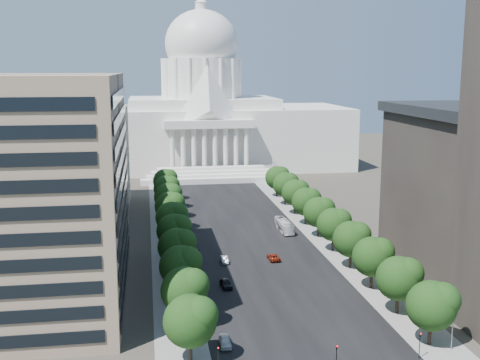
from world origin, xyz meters
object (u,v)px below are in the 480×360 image
car_red (273,257)px  car_parked (225,341)px  car_silver (224,260)px  car_dark_a (226,283)px  car_dark_b (196,257)px  city_bus (284,226)px

car_red → car_parked: bearing=66.7°
car_silver → car_red: size_ratio=0.84×
car_dark_a → car_dark_b: bearing=99.1°
car_parked → car_dark_b: bearing=92.8°
car_dark_b → city_bus: (24.26, 19.80, 0.77)m
car_dark_b → city_bus: size_ratio=0.47×
car_silver → car_dark_a: bearing=-97.3°
car_dark_a → city_bus: (19.93, 37.39, 0.72)m
car_red → car_parked: (-15.71, -39.22, 0.07)m
car_dark_b → city_bus: city_bus is taller
city_bus → car_silver: bearing=-130.5°
car_parked → car_silver: bearing=84.3°
car_dark_a → car_red: (12.38, 14.88, -0.13)m
car_dark_a → car_parked: (-3.33, -24.34, -0.06)m
car_parked → city_bus: bearing=70.8°
car_silver → car_dark_b: size_ratio=0.80×
car_dark_a → car_parked: car_dark_a is taller
car_dark_b → car_parked: bearing=-82.7°
car_silver → car_dark_b: bearing=153.1°
car_dark_a → city_bus: 42.38m
car_silver → car_parked: 39.36m
car_dark_a → car_dark_b: (-4.33, 17.59, -0.06)m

